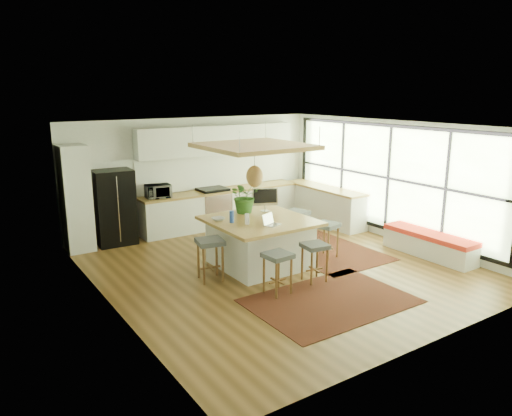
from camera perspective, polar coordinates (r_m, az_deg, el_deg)
floor at (r=9.52m, az=2.69°, el=-6.89°), size 7.00×7.00×0.00m
ceiling at (r=8.93m, az=2.88°, el=9.55°), size 7.00×7.00×0.00m
wall_back at (r=12.07m, az=-7.12°, el=4.09°), size 6.50×0.00×6.50m
wall_front at (r=6.74m, az=20.74°, el=-4.43°), size 6.50×0.00×6.50m
wall_left at (r=7.71m, az=-17.07°, el=-1.90°), size 0.00×7.00×7.00m
wall_right at (r=11.33m, az=16.17°, el=3.02°), size 0.00×7.00×7.00m
window_wall at (r=11.30m, az=16.09°, el=3.26°), size 0.10×6.20×2.60m
pantry at (r=10.84m, az=-20.38°, el=1.02°), size 0.55×0.60×2.25m
back_counter_base at (r=12.23m, az=-4.02°, el=-0.06°), size 4.20×0.60×0.88m
back_counter_top at (r=12.13m, az=-4.06°, el=2.05°), size 4.24×0.64×0.05m
backsplash at (r=12.31m, az=-4.79°, el=4.33°), size 4.20×0.02×0.80m
upper_cabinets at (r=12.06m, az=-4.49°, el=7.98°), size 4.20×0.34×0.70m
range at (r=12.10m, az=-5.06°, el=0.06°), size 0.76×0.62×1.00m
right_counter_base at (r=12.65m, az=8.07°, el=0.30°), size 0.60×2.50×0.88m
right_counter_top at (r=12.55m, az=8.14°, el=2.34°), size 0.64×2.54×0.05m
window_bench at (r=10.64m, az=19.63°, el=-4.03°), size 0.52×2.00×0.50m
ceiling_panel at (r=9.16m, az=-0.18°, el=5.58°), size 1.86×1.86×0.80m
rug_near at (r=8.13m, az=8.72°, el=-10.71°), size 2.60×1.80×0.01m
rug_right at (r=10.51m, az=8.00°, el=-4.95°), size 1.80×2.60×0.01m
fridge at (r=11.09m, az=-16.30°, el=0.55°), size 0.86×0.69×1.66m
island at (r=9.44m, az=0.45°, el=-4.06°), size 1.85×1.85×0.93m
stool_near_left at (r=8.20m, az=2.54°, el=-7.70°), size 0.45×0.45×0.72m
stool_near_right at (r=8.77m, az=6.87°, el=-6.33°), size 0.47×0.47×0.70m
stool_right_front at (r=9.99m, az=8.23°, el=-3.85°), size 0.52×0.52×0.73m
stool_right_back at (r=10.65m, az=4.67°, el=-2.65°), size 0.56×0.56×0.79m
stool_left_side at (r=8.79m, az=-5.37°, el=-6.24°), size 0.53×0.53×0.77m
laptop at (r=8.87m, az=1.96°, el=-1.30°), size 0.39×0.40×0.23m
monitor at (r=9.86m, az=1.09°, el=1.08°), size 0.56×0.39×0.49m
microwave at (r=11.36m, az=-11.43°, el=2.10°), size 0.58×0.36×0.38m
island_plant at (r=9.74m, az=-1.30°, el=1.02°), size 0.66×0.73×0.55m
island_bowl at (r=9.24m, az=-4.46°, el=-1.30°), size 0.24×0.24×0.06m
island_bottle_0 at (r=9.08m, az=-2.78°, el=-1.11°), size 0.07×0.07×0.19m
island_bottle_1 at (r=8.95m, az=-1.13°, el=-1.32°), size 0.07×0.07×0.19m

